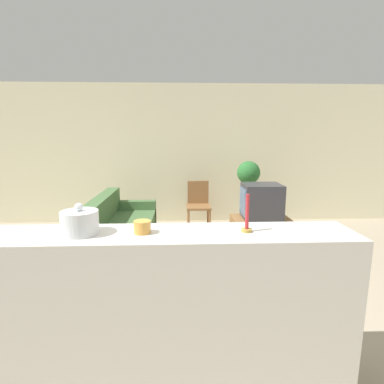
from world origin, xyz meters
name	(u,v)px	position (x,y,z in m)	size (l,w,h in m)	color
ground_plane	(166,322)	(0.00, 0.00, 0.00)	(14.00, 14.00, 0.00)	tan
wall_back	(173,155)	(0.00, 3.43, 1.35)	(9.00, 0.06, 2.70)	beige
couch	(121,231)	(-0.76, 1.88, 0.29)	(0.84, 1.78, 0.81)	#476B3D
tv_stand	(260,233)	(1.37, 1.84, 0.24)	(0.87, 0.54, 0.48)	olive
television	(261,201)	(1.37, 1.84, 0.74)	(0.58, 0.49, 0.52)	#333338
wooden_chair	(198,203)	(0.48, 2.90, 0.49)	(0.44, 0.44, 0.88)	olive
plant_stand	(247,210)	(1.37, 2.75, 0.38)	(0.18, 0.18, 0.75)	olive
potted_plant	(249,174)	(1.37, 2.75, 1.04)	(0.41, 0.41, 0.52)	#8E5B3D
foreground_counter	(160,309)	(0.00, -0.66, 0.54)	(2.59, 0.44, 1.09)	beige
decorative_bowl	(80,222)	(-0.50, -0.66, 1.17)	(0.24, 0.24, 0.20)	silver
candle_jar	(142,227)	(-0.10, -0.66, 1.13)	(0.11, 0.11, 0.08)	gold
candlestick	(247,220)	(0.58, -0.66, 1.17)	(0.07, 0.07, 0.25)	#B7933D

